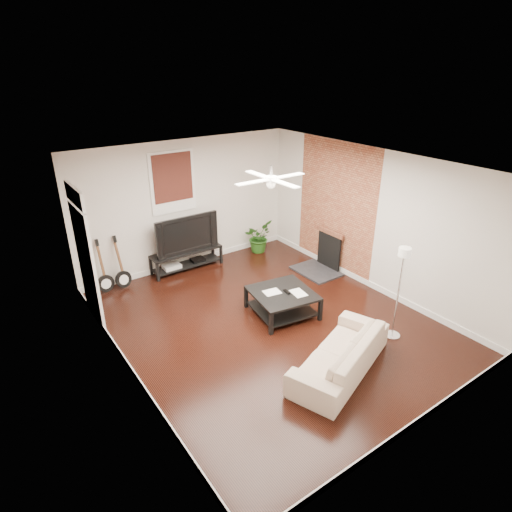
% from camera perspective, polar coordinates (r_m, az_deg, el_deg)
% --- Properties ---
extents(room, '(5.01, 6.01, 2.81)m').
position_cam_1_polar(room, '(7.08, 1.86, 0.74)').
color(room, black).
rests_on(room, ground).
extents(brick_accent, '(0.02, 2.20, 2.80)m').
position_cam_1_polar(brick_accent, '(9.34, 10.48, 6.32)').
color(brick_accent, '#974A31').
rests_on(brick_accent, floor).
extents(fireplace, '(0.80, 1.10, 0.92)m').
position_cam_1_polar(fireplace, '(9.48, 8.82, 0.63)').
color(fireplace, black).
rests_on(fireplace, floor).
extents(window_back, '(1.00, 0.06, 1.30)m').
position_cam_1_polar(window_back, '(9.19, -10.97, 9.58)').
color(window_back, '#37160F').
rests_on(window_back, wall_back).
extents(door_left, '(0.08, 1.00, 2.50)m').
position_cam_1_polar(door_left, '(7.81, -21.59, 0.09)').
color(door_left, white).
rests_on(door_left, wall_left).
extents(tv_stand, '(1.59, 0.43, 0.45)m').
position_cam_1_polar(tv_stand, '(9.65, -9.15, -0.48)').
color(tv_stand, black).
rests_on(tv_stand, floor).
extents(tv, '(1.43, 0.19, 0.82)m').
position_cam_1_polar(tv, '(9.42, -9.46, 3.05)').
color(tv, black).
rests_on(tv, tv_stand).
extents(coffee_table, '(1.21, 1.21, 0.44)m').
position_cam_1_polar(coffee_table, '(7.91, 3.50, -6.20)').
color(coffee_table, black).
rests_on(coffee_table, floor).
extents(sofa, '(2.15, 1.43, 0.59)m').
position_cam_1_polar(sofa, '(6.66, 11.13, -12.54)').
color(sofa, tan).
rests_on(sofa, floor).
extents(floor_lamp, '(0.35, 0.35, 1.64)m').
position_cam_1_polar(floor_lamp, '(7.34, 18.34, -4.77)').
color(floor_lamp, white).
rests_on(floor_lamp, floor).
extents(potted_plant, '(0.88, 0.86, 0.75)m').
position_cam_1_polar(potted_plant, '(10.37, 0.28, 2.57)').
color(potted_plant, '#225217').
rests_on(potted_plant, floor).
extents(guitar_left, '(0.36, 0.27, 1.11)m').
position_cam_1_polar(guitar_left, '(8.94, -19.61, -1.43)').
color(guitar_left, black).
rests_on(guitar_left, floor).
extents(guitar_right, '(0.38, 0.31, 1.11)m').
position_cam_1_polar(guitar_right, '(9.00, -17.44, -0.95)').
color(guitar_right, black).
rests_on(guitar_right, floor).
extents(ceiling_fan, '(1.24, 1.24, 0.32)m').
position_cam_1_polar(ceiling_fan, '(6.69, 2.01, 10.18)').
color(ceiling_fan, white).
rests_on(ceiling_fan, ceiling).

